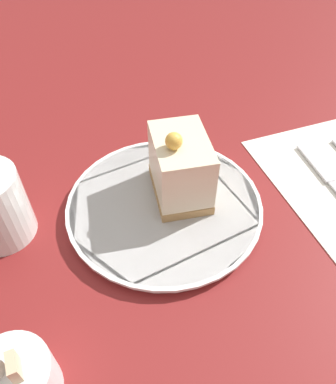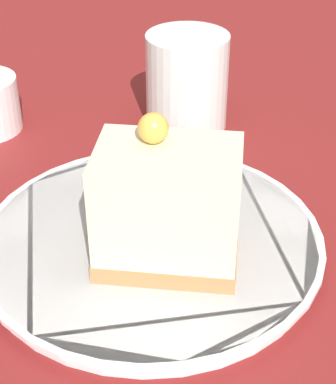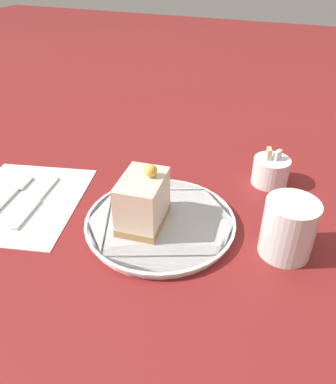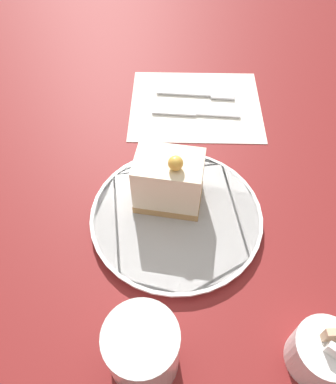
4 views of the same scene
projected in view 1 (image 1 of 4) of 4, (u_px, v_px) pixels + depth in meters
The scene contains 5 objects.
ground_plane at pixel (164, 206), 0.51m from camera, with size 4.00×4.00×0.00m, color maroon.
plate at pixel (165, 205), 0.50m from camera, with size 0.26×0.26×0.01m.
cake_slice at pixel (180, 168), 0.48m from camera, with size 0.08×0.11×0.11m.
knife at pixel (324, 174), 0.55m from camera, with size 0.04×0.17×0.00m.
sugar_bowl at pixel (16, 382), 0.33m from camera, with size 0.07×0.07×0.08m.
Camera 1 is at (0.03, 0.34, 0.39)m, focal length 35.00 mm.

